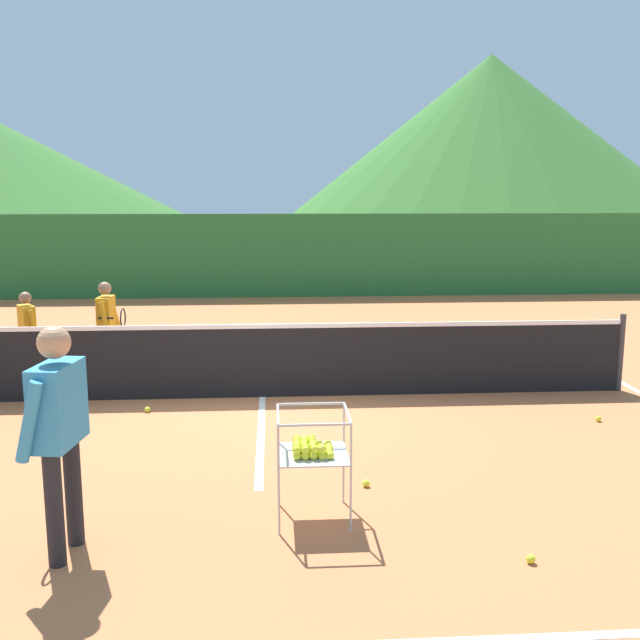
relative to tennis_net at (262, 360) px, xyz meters
The scene contains 15 objects.
ground_plane 0.50m from the tennis_net, ahead, with size 120.00×120.00×0.00m, color #C67042.
line_baseline_far 4.53m from the tennis_net, 90.00° to the left, with size 10.11×0.08×0.01m, color white.
line_sideline_east 5.08m from the tennis_net, ahead, with size 0.08×9.83×0.01m, color white.
line_service_center 0.50m from the tennis_net, ahead, with size 0.08×6.07×0.01m, color white.
tennis_net is the anchor object (origin of this frame).
instructor 4.34m from the tennis_net, 109.02° to the right, with size 0.44×0.82×1.72m.
student_0 3.63m from the tennis_net, 159.13° to the left, with size 0.38×0.50×1.25m.
student_1 2.68m from the tennis_net, 148.46° to the left, with size 0.41×0.66×1.37m.
ball_cart 3.64m from the tennis_net, 83.04° to the right, with size 0.58×0.58×0.90m.
tennis_ball_1 4.17m from the tennis_net, 18.25° to the right, with size 0.07×0.07×0.07m, color yellow.
tennis_ball_5 4.90m from the tennis_net, 66.01° to the right, with size 0.07×0.07×0.07m, color yellow.
tennis_ball_7 1.58m from the tennis_net, 157.64° to the right, with size 0.07×0.07×0.07m, color yellow.
tennis_ball_9 3.20m from the tennis_net, 72.04° to the right, with size 0.07×0.07×0.07m, color yellow.
windscreen_fence 9.30m from the tennis_net, 90.00° to the left, with size 22.25×0.08×2.13m, color #286B33.
hill_0 68.43m from the tennis_net, 70.94° to the left, with size 41.44×41.44×16.27m, color #38702D.
Camera 1 is at (0.14, -9.15, 2.63)m, focal length 40.40 mm.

